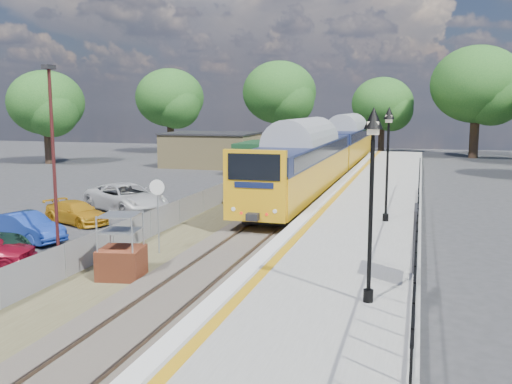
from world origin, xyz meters
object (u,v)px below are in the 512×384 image
at_px(brick_plinth, 121,248).
at_px(speed_sign, 158,204).
at_px(car_yellow, 77,213).
at_px(train, 330,149).
at_px(car_blue, 26,227).
at_px(carpark_lamp, 53,151).
at_px(car_white, 127,198).
at_px(victorian_lamp_north, 388,137).
at_px(victorian_lamp_south, 372,160).

height_order(brick_plinth, speed_sign, speed_sign).
bearing_deg(car_yellow, train, -3.21).
bearing_deg(car_blue, carpark_lamp, -108.53).
bearing_deg(car_blue, speed_sign, -76.99).
relative_size(brick_plinth, carpark_lamp, 0.31).
distance_m(brick_plinth, car_white, 12.08).
xyz_separation_m(victorian_lamp_north, car_yellow, (-14.28, -0.15, -3.77)).
height_order(brick_plinth, car_yellow, brick_plinth).
bearing_deg(car_yellow, car_blue, -156.54).
distance_m(car_blue, car_yellow, 3.77).
height_order(brick_plinth, car_white, brick_plinth).
bearing_deg(car_white, car_yellow, -163.46).
relative_size(car_yellow, car_white, 0.69).
distance_m(victorian_lamp_south, brick_plinth, 9.03).
bearing_deg(brick_plinth, carpark_lamp, 157.43).
xyz_separation_m(victorian_lamp_north, train, (-5.30, 19.58, -1.96)).
bearing_deg(carpark_lamp, victorian_lamp_south, -19.27).
height_order(victorian_lamp_south, carpark_lamp, carpark_lamp).
distance_m(victorian_lamp_north, car_blue, 15.13).
bearing_deg(victorian_lamp_north, car_yellow, -179.38).
xyz_separation_m(speed_sign, carpark_lamp, (-3.14, -1.71, 2.01)).
bearing_deg(train, car_yellow, -114.46).
bearing_deg(car_blue, victorian_lamp_south, -96.27).
xyz_separation_m(victorian_lamp_north, car_white, (-13.49, 3.24, -3.56)).
relative_size(victorian_lamp_north, train, 0.11).
bearing_deg(victorian_lamp_north, victorian_lamp_south, -88.85).
bearing_deg(train, car_blue, -110.60).
bearing_deg(car_blue, brick_plinth, -102.23).
bearing_deg(victorian_lamp_south, victorian_lamp_north, 91.15).
relative_size(brick_plinth, car_white, 0.40).
bearing_deg(carpark_lamp, car_white, 104.17).
relative_size(victorian_lamp_south, carpark_lamp, 0.66).
distance_m(brick_plinth, car_yellow, 9.73).
bearing_deg(speed_sign, victorian_lamp_south, -41.43).
bearing_deg(car_yellow, carpark_lamp, -130.73).
distance_m(car_blue, car_white, 7.20).
bearing_deg(victorian_lamp_north, carpark_lamp, -151.60).
bearing_deg(victorian_lamp_south, brick_plinth, 162.14).
relative_size(victorian_lamp_south, car_white, 0.86).
relative_size(victorian_lamp_south, victorian_lamp_north, 1.00).
bearing_deg(carpark_lamp, car_yellow, 118.02).
relative_size(victorian_lamp_south, brick_plinth, 2.14).
distance_m(victorian_lamp_north, car_white, 14.33).
bearing_deg(car_white, victorian_lamp_north, -73.97).
xyz_separation_m(train, speed_sign, (-2.71, -23.90, -0.40)).
height_order(speed_sign, car_blue, speed_sign).
xyz_separation_m(car_yellow, car_white, (0.78, 3.40, 0.21)).
bearing_deg(train, carpark_lamp, -102.87).
bearing_deg(victorian_lamp_south, train, 100.53).
relative_size(brick_plinth, car_blue, 0.59).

